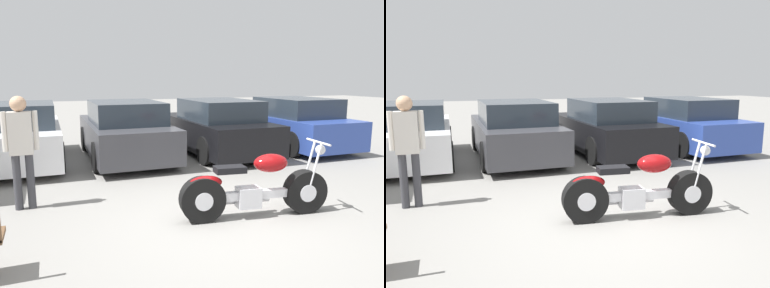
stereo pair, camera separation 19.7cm
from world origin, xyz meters
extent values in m
plane|color=gray|center=(0.00, 0.00, 0.00)|extent=(60.00, 60.00, 0.00)
cylinder|color=black|center=(1.33, 0.03, 0.33)|extent=(0.68, 0.28, 0.66)
cylinder|color=silver|center=(1.33, 0.03, 0.33)|extent=(0.29, 0.25, 0.26)
cylinder|color=black|center=(-0.27, 0.24, 0.33)|extent=(0.68, 0.28, 0.66)
cylinder|color=silver|center=(-0.27, 0.24, 0.33)|extent=(0.29, 0.25, 0.26)
cube|color=silver|center=(0.53, 0.13, 0.34)|extent=(1.24, 0.26, 0.12)
cube|color=silver|center=(0.42, 0.15, 0.31)|extent=(0.37, 0.28, 0.30)
ellipsoid|color=maroon|center=(0.75, 0.10, 0.81)|extent=(0.56, 0.38, 0.27)
cube|color=black|center=(0.13, 0.18, 0.75)|extent=(0.47, 0.29, 0.09)
ellipsoid|color=maroon|center=(-0.22, 0.23, 0.57)|extent=(0.50, 0.26, 0.20)
cylinder|color=silver|center=(1.41, -0.07, 0.71)|extent=(0.22, 0.06, 0.77)
cylinder|color=silver|center=(1.43, 0.11, 0.71)|extent=(0.22, 0.06, 0.77)
cylinder|color=silver|center=(1.51, 0.01, 1.09)|extent=(0.11, 0.62, 0.03)
sphere|color=silver|center=(1.55, 0.00, 0.97)|extent=(0.15, 0.15, 0.15)
cylinder|color=silver|center=(0.21, 0.31, 0.21)|extent=(1.24, 0.24, 0.08)
cube|color=white|center=(-2.91, 5.23, 0.55)|extent=(1.82, 4.32, 0.77)
cube|color=#28333D|center=(-2.91, 4.97, 1.20)|extent=(1.60, 2.24, 0.53)
cylinder|color=black|center=(-2.06, 6.57, 0.34)|extent=(0.20, 0.68, 0.68)
cylinder|color=black|center=(-2.06, 3.89, 0.34)|extent=(0.20, 0.68, 0.68)
cube|color=#3D3D42|center=(-0.46, 4.98, 0.55)|extent=(1.82, 4.32, 0.77)
cube|color=#28333D|center=(-0.46, 4.72, 1.20)|extent=(1.60, 2.24, 0.53)
cylinder|color=black|center=(-1.30, 6.32, 0.34)|extent=(0.20, 0.68, 0.68)
cylinder|color=black|center=(0.39, 6.32, 0.34)|extent=(0.20, 0.68, 0.68)
cylinder|color=black|center=(-1.30, 3.64, 0.34)|extent=(0.20, 0.68, 0.68)
cylinder|color=black|center=(0.39, 3.64, 0.34)|extent=(0.20, 0.68, 0.68)
cube|color=black|center=(2.00, 4.80, 0.55)|extent=(1.82, 4.32, 0.77)
cube|color=#28333D|center=(2.00, 4.54, 1.20)|extent=(1.60, 2.24, 0.53)
cylinder|color=black|center=(1.15, 6.13, 0.34)|extent=(0.20, 0.68, 0.68)
cylinder|color=black|center=(2.85, 6.13, 0.34)|extent=(0.20, 0.68, 0.68)
cylinder|color=black|center=(1.15, 3.46, 0.34)|extent=(0.20, 0.68, 0.68)
cylinder|color=black|center=(2.85, 3.46, 0.34)|extent=(0.20, 0.68, 0.68)
cube|color=#2D479E|center=(4.46, 4.79, 0.55)|extent=(1.82, 4.32, 0.77)
cube|color=#28333D|center=(4.46, 4.53, 1.20)|extent=(1.60, 2.24, 0.53)
cylinder|color=black|center=(3.61, 6.13, 0.34)|extent=(0.20, 0.68, 0.68)
cylinder|color=black|center=(5.31, 6.13, 0.34)|extent=(0.20, 0.68, 0.68)
cylinder|color=black|center=(3.61, 3.45, 0.34)|extent=(0.20, 0.68, 0.68)
cylinder|color=black|center=(5.31, 3.45, 0.34)|extent=(0.20, 0.68, 0.68)
cylinder|color=#38383D|center=(-2.75, 1.73, 0.44)|extent=(0.12, 0.12, 0.87)
cylinder|color=#38383D|center=(-2.56, 1.73, 0.44)|extent=(0.12, 0.12, 0.87)
cube|color=silver|center=(-2.65, 1.73, 1.20)|extent=(0.34, 0.20, 0.66)
cylinder|color=silver|center=(-2.87, 1.73, 1.24)|extent=(0.08, 0.08, 0.60)
cylinder|color=silver|center=(-2.43, 1.73, 1.24)|extent=(0.08, 0.08, 0.60)
sphere|color=tan|center=(-2.65, 1.73, 1.65)|extent=(0.24, 0.24, 0.24)
camera|label=1|loc=(-2.24, -4.46, 2.04)|focal=35.00mm
camera|label=2|loc=(-2.05, -4.52, 2.04)|focal=35.00mm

